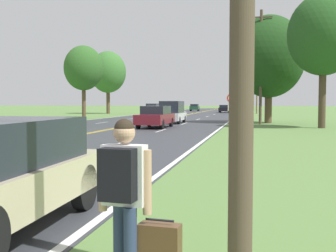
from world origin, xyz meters
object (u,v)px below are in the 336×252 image
(car_white_van_mid_far, at_px, (172,112))
(traffic_sign, at_px, (232,103))
(car_black_hatchback_distant, at_px, (225,108))
(tree_mid_treeline, at_px, (269,57))
(tree_left_verge, at_px, (108,72))
(car_dark_green_hatchback_horizon, at_px, (195,107))
(tree_behind_sign, at_px, (83,68))
(hitchhiker_person, at_px, (123,184))
(car_maroon_sedan_mid_near, at_px, (156,116))
(tree_right_cluster, at_px, (324,35))
(car_silver_sedan_receding, at_px, (153,108))

(car_white_van_mid_far, bearing_deg, traffic_sign, 28.50)
(car_black_hatchback_distant, bearing_deg, tree_mid_treeline, 10.54)
(tree_left_verge, relative_size, car_white_van_mid_far, 2.33)
(car_dark_green_hatchback_horizon, bearing_deg, tree_behind_sign, 167.58)
(car_white_van_mid_far, bearing_deg, car_black_hatchback_distant, 177.14)
(hitchhiker_person, height_order, tree_behind_sign, tree_behind_sign)
(hitchhiker_person, relative_size, car_dark_green_hatchback_horizon, 0.44)
(tree_mid_treeline, distance_m, car_black_hatchback_distant, 36.32)
(tree_behind_sign, bearing_deg, tree_left_verge, 101.52)
(car_maroon_sedan_mid_near, bearing_deg, tree_behind_sign, -141.01)
(tree_right_cluster, height_order, car_silver_sedan_receding, tree_right_cluster)
(tree_mid_treeline, distance_m, tree_right_cluster, 7.33)
(hitchhiker_person, relative_size, tree_behind_sign, 0.21)
(traffic_sign, xyz_separation_m, car_maroon_sedan_mid_near, (-5.66, 4.12, -0.99))
(tree_right_cluster, bearing_deg, tree_left_verge, 130.87)
(tree_right_cluster, distance_m, car_white_van_mid_far, 13.76)
(traffic_sign, height_order, tree_left_verge, tree_left_verge)
(hitchhiker_person, height_order, tree_right_cluster, tree_right_cluster)
(tree_left_verge, bearing_deg, tree_mid_treeline, -46.70)
(car_black_hatchback_distant, bearing_deg, car_silver_sedan_receding, -50.35)
(tree_right_cluster, height_order, car_maroon_sedan_mid_near, tree_right_cluster)
(hitchhiker_person, xyz_separation_m, tree_behind_sign, (-17.80, 40.85, 4.63))
(tree_behind_sign, relative_size, tree_right_cluster, 0.87)
(tree_behind_sign, height_order, car_white_van_mid_far, tree_behind_sign)
(tree_right_cluster, height_order, car_white_van_mid_far, tree_right_cluster)
(tree_left_verge, xyz_separation_m, tree_right_cluster, (27.52, -31.81, 0.04))
(car_white_van_mid_far, relative_size, car_silver_sedan_receding, 0.87)
(hitchhiker_person, relative_size, car_maroon_sedan_mid_near, 0.36)
(tree_left_verge, xyz_separation_m, car_maroon_sedan_mid_near, (15.82, -33.86, -5.73))
(car_maroon_sedan_mid_near, relative_size, car_dark_green_hatchback_horizon, 1.23)
(tree_mid_treeline, distance_m, car_dark_green_hatchback_horizon, 49.70)
(tree_left_verge, bearing_deg, car_dark_green_hatchback_horizon, 64.31)
(hitchhiker_person, distance_m, tree_right_cluster, 28.73)
(traffic_sign, height_order, tree_right_cluster, tree_right_cluster)
(traffic_sign, bearing_deg, hitchhiker_person, -89.73)
(tree_behind_sign, bearing_deg, car_silver_sedan_receding, 80.65)
(tree_left_verge, xyz_separation_m, car_silver_sedan_receding, (7.04, 1.29, -5.71))
(hitchhiker_person, bearing_deg, tree_behind_sign, 28.72)
(tree_right_cluster, distance_m, car_silver_sedan_receding, 39.35)
(car_silver_sedan_receding, distance_m, car_black_hatchback_distant, 13.71)
(hitchhiker_person, height_order, tree_mid_treeline, tree_mid_treeline)
(car_white_van_mid_far, bearing_deg, car_dark_green_hatchback_horizon, -174.09)
(car_silver_sedan_receding, bearing_deg, car_white_van_mid_far, -162.39)
(tree_mid_treeline, distance_m, car_maroon_sedan_mid_near, 12.75)
(car_white_van_mid_far, bearing_deg, hitchhiker_person, 10.39)
(car_dark_green_hatchback_horizon, bearing_deg, hitchhiker_person, -175.19)
(tree_left_verge, xyz_separation_m, car_white_van_mid_far, (15.75, -27.42, -5.55))
(car_black_hatchback_distant, bearing_deg, car_white_van_mid_far, -2.51)
(car_maroon_sedan_mid_near, height_order, car_silver_sedan_receding, car_silver_sedan_receding)
(car_maroon_sedan_mid_near, xyz_separation_m, car_white_van_mid_far, (-0.07, 6.45, 0.18))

